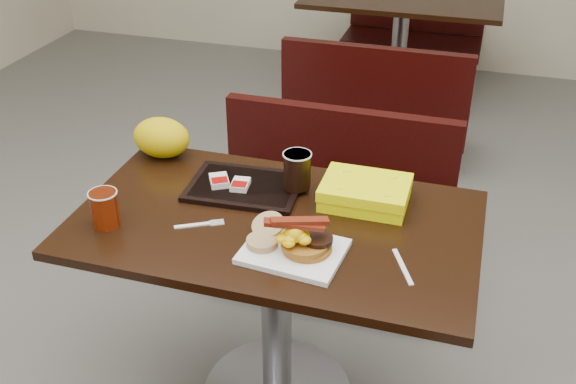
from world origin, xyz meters
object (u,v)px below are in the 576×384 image
(paper_bag, at_px, (162,137))
(pancake_stack, at_px, (307,245))
(platter, at_px, (293,251))
(table_near, at_px, (276,315))
(bench_near_n, at_px, (328,209))
(coffee_cup_near, at_px, (105,209))
(hashbrown_sleeve_left, at_px, (219,181))
(hashbrown_sleeve_right, at_px, (240,184))
(table_far, at_px, (398,55))
(bench_far_n, at_px, (413,26))
(knife, at_px, (403,267))
(tray, at_px, (245,187))
(bench_far_s, at_px, (379,99))
(coffee_cup_far, at_px, (297,170))
(clamshell, at_px, (365,193))
(fork, at_px, (192,225))

(paper_bag, bearing_deg, pancake_stack, -33.15)
(platter, bearing_deg, table_near, 129.17)
(bench_near_n, height_order, paper_bag, paper_bag)
(coffee_cup_near, xyz_separation_m, hashbrown_sleeve_left, (0.24, 0.29, -0.03))
(hashbrown_sleeve_right, bearing_deg, pancake_stack, -48.86)
(table_far, xyz_separation_m, paper_bag, (-0.50, -2.32, 0.44))
(hashbrown_sleeve_left, bearing_deg, coffee_cup_near, -158.26)
(bench_far_n, xyz_separation_m, knife, (0.40, -3.42, 0.39))
(bench_near_n, bearing_deg, coffee_cup_near, -118.20)
(table_far, distance_m, tray, 2.49)
(bench_far_n, relative_size, platter, 3.67)
(platter, distance_m, coffee_cup_near, 0.57)
(bench_near_n, distance_m, pancake_stack, 0.95)
(platter, bearing_deg, paper_bag, 149.99)
(coffee_cup_near, height_order, hashbrown_sleeve_right, coffee_cup_near)
(coffee_cup_near, relative_size, tray, 0.31)
(bench_far_s, relative_size, hashbrown_sleeve_right, 13.86)
(table_far, bearing_deg, coffee_cup_far, -89.63)
(platter, bearing_deg, knife, 10.42)
(knife, xyz_separation_m, tray, (-0.55, 0.26, 0.01))
(table_near, distance_m, platter, 0.42)
(table_near, relative_size, clamshell, 4.52)
(bench_far_s, height_order, tray, tray)
(table_near, distance_m, hashbrown_sleeve_left, 0.48)
(bench_far_s, relative_size, platter, 3.67)
(pancake_stack, relative_size, hashbrown_sleeve_right, 1.90)
(bench_near_n, xyz_separation_m, hashbrown_sleeve_right, (-0.16, -0.58, 0.42))
(table_far, relative_size, coffee_cup_far, 10.21)
(tray, bearing_deg, knife, -28.96)
(coffee_cup_far, distance_m, clamshell, 0.22)
(bench_near_n, relative_size, bench_far_n, 1.00)
(coffee_cup_far, height_order, clamshell, coffee_cup_far)
(table_far, xyz_separation_m, coffee_cup_near, (-0.47, -2.77, 0.43))
(coffee_cup_far, distance_m, paper_bag, 0.52)
(pancake_stack, xyz_separation_m, paper_bag, (-0.64, 0.42, 0.04))
(bench_far_s, height_order, pancake_stack, pancake_stack)
(clamshell, height_order, paper_bag, paper_bag)
(table_far, relative_size, hashbrown_sleeve_left, 15.57)
(hashbrown_sleeve_left, bearing_deg, table_near, -58.00)
(paper_bag, bearing_deg, coffee_cup_near, -85.66)
(table_far, xyz_separation_m, bench_far_s, (0.00, -0.70, -0.02))
(hashbrown_sleeve_left, distance_m, clamshell, 0.47)
(table_near, distance_m, table_far, 2.60)
(hashbrown_sleeve_right, distance_m, clamshell, 0.39)
(coffee_cup_near, distance_m, coffee_cup_far, 0.59)
(bench_near_n, bearing_deg, fork, -105.58)
(bench_far_n, xyz_separation_m, clamshell, (0.24, -3.13, 0.43))
(bench_far_n, distance_m, clamshell, 3.17)
(pancake_stack, bearing_deg, knife, 3.67)
(table_far, height_order, coffee_cup_far, coffee_cup_far)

